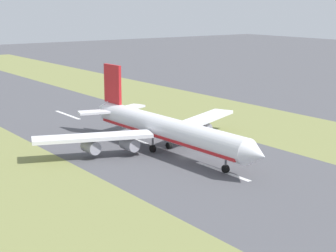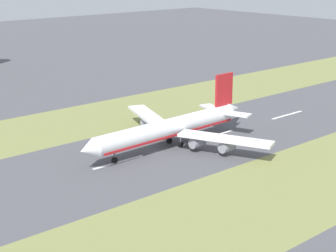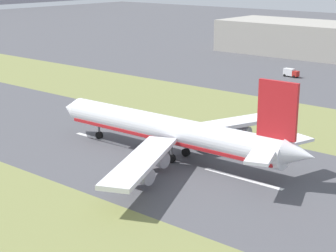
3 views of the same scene
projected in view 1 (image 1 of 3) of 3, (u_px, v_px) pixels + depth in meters
name	position (u px, v px, depth m)	size (l,w,h in m)	color
ground_plane	(184.00, 157.00, 138.14)	(800.00, 800.00, 0.00)	#4C4C51
grass_median_west	(307.00, 133.00, 163.66)	(40.00, 600.00, 0.01)	olive
grass_median_east	(6.00, 192.00, 112.61)	(40.00, 600.00, 0.01)	olive
centreline_dash_near	(67.00, 115.00, 190.40)	(1.20, 18.00, 0.01)	silver
centreline_dash_mid	(129.00, 137.00, 158.60)	(1.20, 18.00, 0.01)	silver
centreline_dash_far	(222.00, 171.00, 126.80)	(1.20, 18.00, 0.01)	silver
airplane_main_jet	(163.00, 128.00, 142.41)	(64.10, 67.14, 20.20)	white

